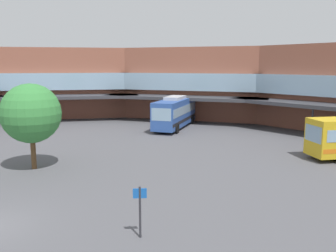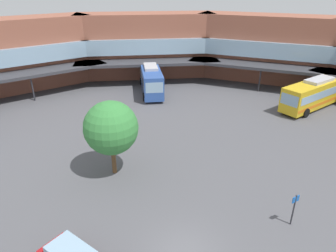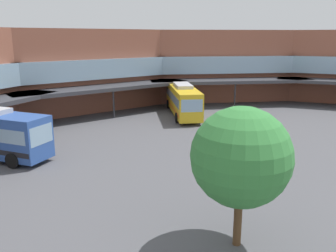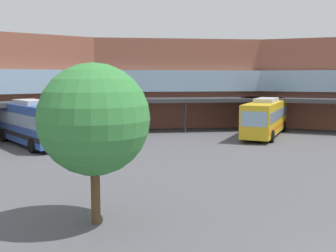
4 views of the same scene
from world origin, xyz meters
name	(u,v)px [view 4 (image 4 of 4)]	position (x,y,z in m)	size (l,w,h in m)	color
station_building	(126,86)	(0.00, 24.67, 4.94)	(84.60, 43.98, 9.83)	#93543F
bus_2	(266,117)	(14.18, 25.20, 1.85)	(10.13, 10.00, 3.66)	gold
bus_3	(31,122)	(-7.22, 28.00, 1.92)	(5.17, 10.51, 3.80)	#2D519E
plaza_tree	(94,120)	(-6.47, 7.53, 4.08)	(4.28, 4.28, 6.23)	brown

